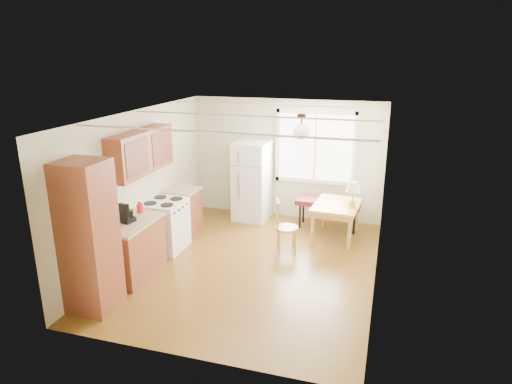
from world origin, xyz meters
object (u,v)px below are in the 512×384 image
at_px(dining_table, 337,209).
at_px(chair, 282,222).
at_px(bench, 329,203).
at_px(refrigerator, 252,181).

distance_m(dining_table, chair, 1.22).
bearing_deg(dining_table, bench, 119.94).
relative_size(bench, chair, 1.37).
bearing_deg(refrigerator, bench, 0.93).
distance_m(bench, dining_table, 0.49).
bearing_deg(chair, dining_table, 26.82).
bearing_deg(chair, bench, 45.08).
height_order(bench, chair, chair).
xyz_separation_m(refrigerator, bench, (1.62, -0.08, -0.31)).
height_order(refrigerator, chair, refrigerator).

